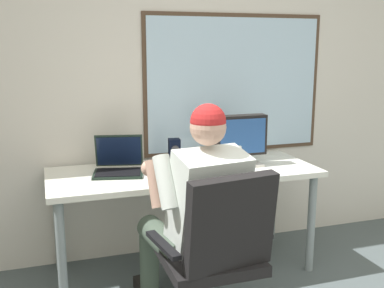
% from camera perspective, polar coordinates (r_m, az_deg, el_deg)
% --- Properties ---
extents(wall_rear, '(5.56, 0.08, 2.71)m').
position_cam_1_polar(wall_rear, '(3.52, -0.13, 8.34)').
color(wall_rear, silver).
rests_on(wall_rear, ground).
extents(desk, '(1.83, 0.71, 0.74)m').
position_cam_1_polar(desk, '(3.20, -0.99, -4.51)').
color(desk, gray).
rests_on(desk, ground).
extents(office_chair, '(0.63, 0.57, 0.98)m').
position_cam_1_polar(office_chair, '(2.44, 3.33, -12.56)').
color(office_chair, black).
rests_on(office_chair, ground).
extents(person_seated, '(0.57, 0.86, 1.29)m').
position_cam_1_polar(person_seated, '(2.61, 0.50, -8.15)').
color(person_seated, '#455446').
rests_on(person_seated, ground).
extents(crt_monitor, '(0.38, 0.23, 0.36)m').
position_cam_1_polar(crt_monitor, '(3.28, 5.97, 0.72)').
color(crt_monitor, beige).
rests_on(crt_monitor, desk).
extents(laptop, '(0.38, 0.38, 0.24)m').
position_cam_1_polar(laptop, '(3.14, -9.05, -2.30)').
color(laptop, black).
rests_on(laptop, desk).
extents(wine_glass, '(0.09, 0.09, 0.15)m').
position_cam_1_polar(wine_glass, '(3.01, 1.53, -2.16)').
color(wine_glass, silver).
rests_on(wine_glass, desk).
extents(desk_speaker, '(0.09, 0.10, 0.19)m').
position_cam_1_polar(desk_speaker, '(3.28, -2.19, -0.99)').
color(desk_speaker, black).
rests_on(desk_speaker, desk).
extents(coffee_mug, '(0.09, 0.09, 0.10)m').
position_cam_1_polar(coffee_mug, '(2.97, -1.98, -3.28)').
color(coffee_mug, silver).
rests_on(coffee_mug, desk).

